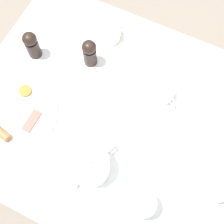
{
  "coord_description": "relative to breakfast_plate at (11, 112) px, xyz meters",
  "views": [
    {
      "loc": [
        -0.35,
        -0.17,
        1.72
      ],
      "look_at": [
        0.0,
        0.0,
        0.74
      ],
      "focal_mm": 50.0,
      "sensor_mm": 36.0,
      "label": 1
    }
  ],
  "objects": [
    {
      "name": "table",
      "position": [
        0.14,
        -0.31,
        -0.09
      ],
      "size": [
        0.83,
        1.0,
        0.72
      ],
      "color": "silver",
      "rests_on": "ground_plane"
    },
    {
      "name": "ground_plane",
      "position": [
        0.14,
        -0.31,
        -0.73
      ],
      "size": [
        8.0,
        8.0,
        0.0
      ],
      "primitive_type": "plane",
      "color": "#70665B"
    },
    {
      "name": "pepper_grinder",
      "position": [
        0.24,
        0.05,
        0.05
      ],
      "size": [
        0.05,
        0.05,
        0.12
      ],
      "color": "black",
      "rests_on": "table"
    },
    {
      "name": "napkin_folded",
      "position": [
        0.16,
        -0.24,
        -0.0
      ],
      "size": [
        0.13,
        0.1,
        0.01
      ],
      "rotation": [
        0.0,
        0.0,
        3.25
      ],
      "color": "white",
      "rests_on": "table"
    },
    {
      "name": "breakfast_plate",
      "position": [
        0.0,
        0.0,
        0.0
      ],
      "size": [
        0.31,
        0.31,
        0.04
      ],
      "color": "white",
      "rests_on": "table"
    },
    {
      "name": "water_glass_short",
      "position": [
        0.05,
        -0.71,
        0.06
      ],
      "size": [
        0.08,
        0.08,
        0.13
      ],
      "color": "white",
      "rests_on": "table"
    },
    {
      "name": "teacup_with_saucer_left",
      "position": [
        0.42,
        -0.17,
        0.02
      ],
      "size": [
        0.14,
        0.14,
        0.06
      ],
      "color": "white",
      "rests_on": "table"
    },
    {
      "name": "salt_grinder",
      "position": [
        0.3,
        -0.15,
        0.05
      ],
      "size": [
        0.05,
        0.05,
        0.12
      ],
      "color": "black",
      "rests_on": "table"
    },
    {
      "name": "teapot_near",
      "position": [
        -0.05,
        -0.33,
        0.04
      ],
      "size": [
        0.2,
        0.13,
        0.12
      ],
      "rotation": [
        0.0,
        0.0,
        2.81
      ],
      "color": "white",
      "rests_on": "table"
    },
    {
      "name": "teacup_with_saucer_right",
      "position": [
        0.28,
        -0.44,
        0.02
      ],
      "size": [
        0.14,
        0.14,
        0.06
      ],
      "color": "white",
      "rests_on": "table"
    },
    {
      "name": "knife_by_plate",
      "position": [
        0.12,
        -0.54,
        -0.01
      ],
      "size": [
        0.19,
        0.05,
        0.0
      ],
      "rotation": [
        0.0,
        0.0,
        1.36
      ],
      "color": "silver",
      "rests_on": "table"
    },
    {
      "name": "fork_by_plate",
      "position": [
        0.44,
        -0.52,
        -0.01
      ],
      "size": [
        0.05,
        0.18,
        0.0
      ],
      "rotation": [
        0.0,
        0.0,
        3.35
      ],
      "color": "silver",
      "rests_on": "table"
    },
    {
      "name": "water_glass_tall",
      "position": [
        -0.09,
        -0.52,
        0.04
      ],
      "size": [
        0.08,
        0.08,
        0.1
      ],
      "color": "white",
      "rests_on": "table"
    },
    {
      "name": "fork_spare",
      "position": [
        0.4,
        0.06,
        -0.01
      ],
      "size": [
        0.17,
        0.09,
        0.0
      ],
      "rotation": [
        0.0,
        0.0,
        1.14
      ],
      "color": "silver",
      "rests_on": "table"
    }
  ]
}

